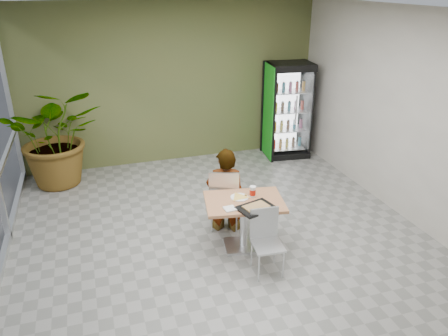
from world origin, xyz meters
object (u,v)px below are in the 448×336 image
Objects in this scene: chair_far at (224,195)px; cafeteria_tray at (256,208)px; soda_cup at (253,192)px; chair_near at (266,236)px; dining_table at (244,214)px; seated_woman at (226,198)px; beverage_fridge at (288,110)px; potted_plant at (57,136)px.

chair_far is 0.86m from cafeteria_tray.
chair_near is at bearing -94.69° from soda_cup.
dining_table is at bearing 104.69° from chair_near.
dining_table is 0.74× the size of seated_woman.
cafeteria_tray is at bearing -103.34° from soda_cup.
seated_woman is (0.04, 0.05, -0.08)m from chair_far.
chair_far is 3.41m from beverage_fridge.
cafeteria_tray is at bearing 101.18° from chair_near.
chair_far is 6.37× the size of soda_cup.
chair_far is 1.16× the size of chair_near.
soda_cup is at bearing 133.54° from seated_woman.
seated_woman is 0.81× the size of beverage_fridge.
chair_near reaches higher than dining_table.
seated_woman is 3.36m from beverage_fridge.
chair_near is at bearing 120.94° from chair_far.
dining_table is 0.36m from cafeteria_tray.
beverage_fridge is at bearing 58.80° from cafeteria_tray.
chair_far is 0.62× the size of seated_woman.
soda_cup reaches higher than dining_table.
beverage_fridge is 1.07× the size of potted_plant.
cafeteria_tray reaches higher than dining_table.
potted_plant is at bearing 130.25° from chair_near.
dining_table is at bearing -117.46° from beverage_fridge.
potted_plant is at bearing -25.56° from seated_woman.
beverage_fridge is at bearing 0.48° from potted_plant.
chair_far reaches higher than dining_table.
beverage_fridge reaches higher than soda_cup.
chair_near is at bearing -83.47° from cafeteria_tray.
soda_cup is 3.61m from beverage_fridge.
seated_woman is at bearing 97.43° from dining_table.
chair_near is 0.46× the size of potted_plant.
dining_table is 0.59× the size of beverage_fridge.
soda_cup is (0.26, -0.47, 0.24)m from chair_far.
soda_cup is at bearing 139.07° from chair_far.
dining_table is 3.77m from beverage_fridge.
potted_plant reaches higher than seated_woman.
soda_cup is at bearing -116.16° from beverage_fridge.
chair_near is 4.46m from potted_plant.
beverage_fridge reaches higher than dining_table.
seated_woman is (-0.08, 0.60, -0.04)m from dining_table.
dining_table is 1.38× the size of chair_near.
potted_plant is at bearing 131.46° from soda_cup.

